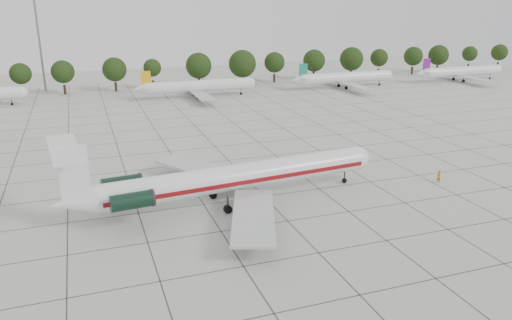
{
  "coord_description": "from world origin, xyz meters",
  "views": [
    {
      "loc": [
        -21.05,
        -56.3,
        24.59
      ],
      "look_at": [
        0.58,
        4.58,
        3.5
      ],
      "focal_mm": 35.0,
      "sensor_mm": 36.0,
      "label": 1
    }
  ],
  "objects_px": {
    "main_airliner": "(224,179)",
    "ground_crew": "(439,177)",
    "bg_airliner_c": "(199,86)",
    "bg_airliner_d": "(345,78)",
    "bg_airliner_e": "(462,72)",
    "floodlight_mast": "(39,38)"
  },
  "relations": [
    {
      "from": "ground_crew",
      "to": "bg_airliner_d",
      "type": "height_order",
      "value": "bg_airliner_d"
    },
    {
      "from": "ground_crew",
      "to": "bg_airliner_e",
      "type": "bearing_deg",
      "value": -142.48
    },
    {
      "from": "bg_airliner_d",
      "to": "floodlight_mast",
      "type": "xyz_separation_m",
      "value": [
        -80.46,
        23.05,
        11.37
      ]
    },
    {
      "from": "bg_airliner_c",
      "to": "bg_airliner_d",
      "type": "relative_size",
      "value": 1.0
    },
    {
      "from": "main_airliner",
      "to": "ground_crew",
      "type": "height_order",
      "value": "main_airliner"
    },
    {
      "from": "bg_airliner_c",
      "to": "bg_airliner_d",
      "type": "distance_m",
      "value": 42.7
    },
    {
      "from": "bg_airliner_e",
      "to": "main_airliner",
      "type": "bearing_deg",
      "value": -144.34
    },
    {
      "from": "floodlight_mast",
      "to": "main_airliner",
      "type": "bearing_deg",
      "value": -75.23
    },
    {
      "from": "ground_crew",
      "to": "floodlight_mast",
      "type": "bearing_deg",
      "value": -70.06
    },
    {
      "from": "main_airliner",
      "to": "bg_airliner_e",
      "type": "relative_size",
      "value": 1.47
    },
    {
      "from": "ground_crew",
      "to": "floodlight_mast",
      "type": "height_order",
      "value": "floodlight_mast"
    },
    {
      "from": "bg_airliner_e",
      "to": "floodlight_mast",
      "type": "bearing_deg",
      "value": 168.59
    },
    {
      "from": "ground_crew",
      "to": "bg_airliner_c",
      "type": "relative_size",
      "value": 0.06
    },
    {
      "from": "ground_crew",
      "to": "bg_airliner_d",
      "type": "xyz_separation_m",
      "value": [
        25.77,
        72.4,
        2.0
      ]
    },
    {
      "from": "ground_crew",
      "to": "bg_airliner_c",
      "type": "bearing_deg",
      "value": -86.68
    },
    {
      "from": "main_airliner",
      "to": "bg_airliner_c",
      "type": "distance_m",
      "value": 70.94
    },
    {
      "from": "bg_airliner_e",
      "to": "bg_airliner_d",
      "type": "bearing_deg",
      "value": 178.26
    },
    {
      "from": "ground_crew",
      "to": "bg_airliner_c",
      "type": "distance_m",
      "value": 74.22
    },
    {
      "from": "ground_crew",
      "to": "bg_airliner_d",
      "type": "distance_m",
      "value": 76.88
    },
    {
      "from": "bg_airliner_d",
      "to": "bg_airliner_c",
      "type": "bearing_deg",
      "value": -179.78
    },
    {
      "from": "main_airliner",
      "to": "bg_airliner_e",
      "type": "distance_m",
      "value": 117.76
    },
    {
      "from": "bg_airliner_d",
      "to": "bg_airliner_e",
      "type": "xyz_separation_m",
      "value": [
        39.71,
        -1.2,
        0.0
      ]
    }
  ]
}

